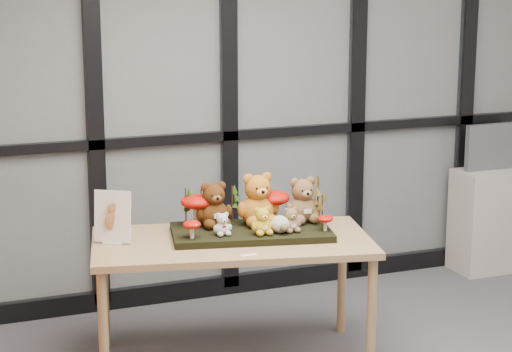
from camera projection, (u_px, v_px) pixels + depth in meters
name	position (u px, v px, depth m)	size (l,w,h in m)	color
glass_partition	(295.00, 75.00, 5.93)	(4.90, 0.06, 2.78)	#2D383F
display_table	(232.00, 251.00, 4.89)	(1.59, 1.03, 0.68)	#A08257
diorama_tray	(251.00, 232.00, 4.94)	(0.84, 0.42, 0.04)	black
bear_pooh_yellow	(257.00, 196.00, 5.00)	(0.24, 0.22, 0.31)	#BE6E1E
bear_brown_medium	(214.00, 202.00, 4.97)	(0.20, 0.18, 0.27)	#45240C
bear_tan_back	(302.00, 197.00, 5.06)	(0.21, 0.19, 0.27)	brown
bear_small_yellow	(262.00, 219.00, 4.82)	(0.12, 0.11, 0.16)	gold
bear_white_bow	(222.00, 223.00, 4.81)	(0.10, 0.09, 0.13)	silver
bear_beige_small	(291.00, 218.00, 4.87)	(0.11, 0.10, 0.15)	olive
plush_cream_hedgehog	(280.00, 223.00, 4.86)	(0.08, 0.07, 0.10)	beige
mushroom_back_left	(196.00, 209.00, 4.98)	(0.17, 0.17, 0.19)	#AB0E05
mushroom_back_right	(274.00, 205.00, 5.07)	(0.17, 0.17, 0.19)	#AB0E05
mushroom_front_left	(192.00, 228.00, 4.76)	(0.09, 0.09, 0.10)	#AB0E05
mushroom_front_right	(325.00, 222.00, 4.90)	(0.08, 0.08, 0.09)	#AB0E05
sprig_green_far_left	(186.00, 207.00, 4.97)	(0.05, 0.05, 0.21)	#193D0E
sprig_green_mid_left	(201.00, 206.00, 5.03)	(0.05, 0.05, 0.19)	#193D0E
sprig_dry_far_right	(318.00, 199.00, 5.06)	(0.05, 0.05, 0.25)	brown
sprig_dry_mid_right	(322.00, 211.00, 4.96)	(0.05, 0.05, 0.18)	brown
sprig_green_centre	(232.00, 204.00, 5.06)	(0.05, 0.05, 0.20)	#193D0E
sign_holder	(113.00, 220.00, 4.77)	(0.18, 0.14, 0.28)	silver
label_card	(249.00, 255.00, 4.60)	(0.08, 0.03, 0.00)	white
cabinet	(492.00, 220.00, 6.49)	(0.54, 0.31, 0.72)	#ADA49A
monitor	(495.00, 147.00, 6.40)	(0.45, 0.05, 0.32)	#515459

